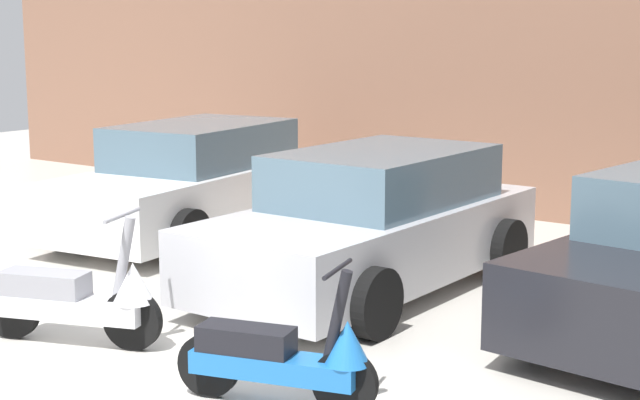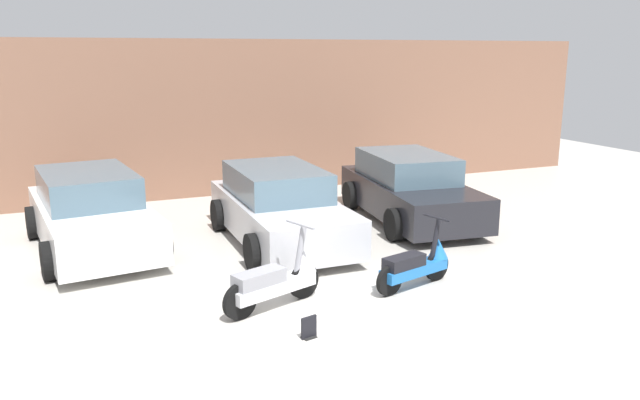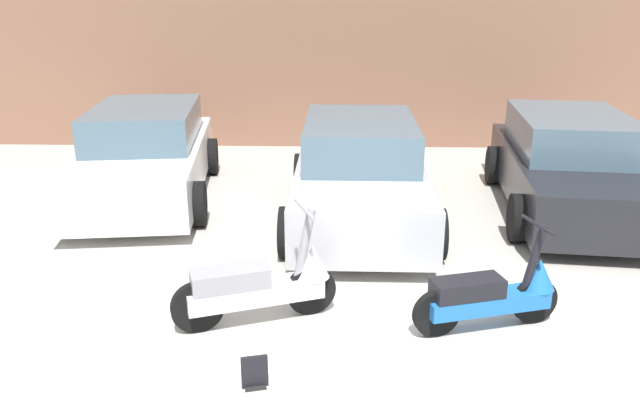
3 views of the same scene
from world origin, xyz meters
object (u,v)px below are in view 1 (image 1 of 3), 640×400
(scooter_front_left, at_px, (78,298))
(car_rear_left, at_px, (193,182))
(scooter_front_right, at_px, (284,356))
(car_rear_center, at_px, (373,224))

(scooter_front_left, xyz_separation_m, car_rear_left, (-2.04, 3.47, 0.24))
(scooter_front_right, bearing_deg, scooter_front_left, 162.33)
(scooter_front_right, height_order, car_rear_center, car_rear_center)
(scooter_front_left, relative_size, car_rear_center, 0.38)
(scooter_front_left, distance_m, car_rear_left, 4.04)
(scooter_front_right, height_order, car_rear_left, car_rear_left)
(car_rear_center, bearing_deg, car_rear_left, -104.96)
(scooter_front_left, distance_m, car_rear_center, 2.82)
(scooter_front_left, xyz_separation_m, scooter_front_right, (2.02, -0.07, -0.03))
(car_rear_center, bearing_deg, scooter_front_left, -19.02)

